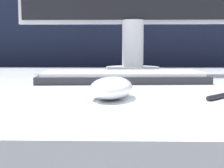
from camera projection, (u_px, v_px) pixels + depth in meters
name	position (u px, v px, depth m)	size (l,w,h in m)	color
partition_panel	(109.00, 73.00, 1.37)	(5.00, 0.03, 1.39)	black
computer_mouse_near	(112.00, 88.00, 0.48)	(0.08, 0.12, 0.03)	white
keyboard	(122.00, 77.00, 0.71)	(0.38, 0.14, 0.02)	#28282D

